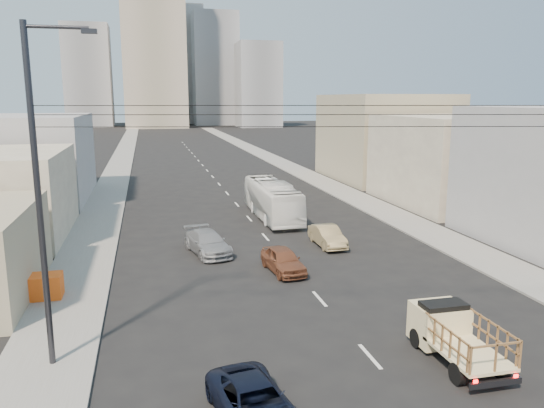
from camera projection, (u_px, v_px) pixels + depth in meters
name	position (u px, v px, depth m)	size (l,w,h in m)	color
ground	(394.00, 384.00, 18.02)	(420.00, 420.00, 0.00)	black
sidewalk_left	(121.00, 161.00, 82.15)	(3.50, 180.00, 0.12)	gray
sidewalk_right	(269.00, 157.00, 87.46)	(3.50, 180.00, 0.12)	gray
lane_dashes	(210.00, 173.00, 68.60)	(0.15, 104.00, 0.01)	silver
flatbed_pickup	(455.00, 332.00, 19.49)	(1.95, 4.41, 1.90)	beige
navy_pickup	(255.00, 404.00, 15.75)	(2.03, 4.39, 1.22)	black
city_bus	(272.00, 200.00, 42.87)	(2.53, 10.79, 3.01)	white
sedan_brown	(283.00, 260.00, 29.52)	(1.62, 4.02, 1.37)	brown
sedan_tan	(327.00, 236.00, 34.75)	(1.42, 4.06, 1.34)	#8F7C53
sedan_grey	(208.00, 243.00, 33.04)	(1.97, 4.84, 1.40)	gray
streetlamp_left	(41.00, 191.00, 18.00)	(2.36, 0.25, 12.00)	#2D2D33
overhead_wires	(386.00, 116.00, 17.70)	(23.01, 5.02, 0.72)	black
crate_stack	(42.00, 286.00, 25.38)	(1.80, 1.20, 1.14)	#F75B17
bldg_right_mid	(454.00, 160.00, 48.37)	(11.00, 14.00, 8.00)	#ACA08A
bldg_right_far	(384.00, 137.00, 63.55)	(12.00, 16.00, 10.00)	tan
bldg_left_far	(20.00, 158.00, 50.04)	(12.00, 16.00, 8.00)	#98989A
high_rise_tower	(153.00, 35.00, 173.48)	(20.00, 20.00, 60.00)	tan
midrise_ne	(215.00, 70.00, 194.73)	(16.00, 16.00, 40.00)	gray
midrise_nw	(89.00, 76.00, 180.59)	(15.00, 15.00, 34.00)	gray
midrise_back	(179.00, 66.00, 205.94)	(18.00, 18.00, 44.00)	#98989A
midrise_east	(258.00, 85.00, 179.53)	(14.00, 14.00, 28.00)	gray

